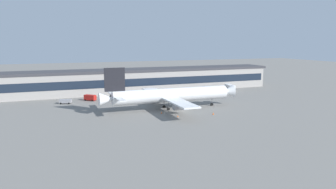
{
  "coord_description": "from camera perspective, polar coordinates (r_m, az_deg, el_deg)",
  "views": [
    {
      "loc": [
        -48.38,
        -108.67,
        25.81
      ],
      "look_at": [
        -2.36,
        9.26,
        5.0
      ],
      "focal_mm": 34.74,
      "sensor_mm": 36.0,
      "label": 1
    }
  ],
  "objects": [
    {
      "name": "crew_van",
      "position": [
        146.55,
        -13.54,
        -0.49
      ],
      "size": [
        5.29,
        5.17,
        2.55
      ],
      "color": "red",
      "rests_on": "ground_plane"
    },
    {
      "name": "pushback_tractor",
      "position": [
        142.29,
        -17.52,
        -1.12
      ],
      "size": [
        5.37,
        3.96,
        1.75
      ],
      "color": "gray",
      "rests_on": "ground_plane"
    },
    {
      "name": "terminal_building",
      "position": [
        169.97,
        -4.63,
        2.57
      ],
      "size": [
        143.11,
        17.4,
        11.72
      ],
      "color": "#9E9993",
      "rests_on": "ground_plane"
    },
    {
      "name": "stair_truck",
      "position": [
        164.48,
        7.13,
        0.93
      ],
      "size": [
        6.46,
        4.24,
        3.55
      ],
      "color": "gray",
      "rests_on": "ground_plane"
    },
    {
      "name": "airliner",
      "position": [
        124.23,
        0.28,
        -0.12
      ],
      "size": [
        54.67,
        46.65,
        16.53
      ],
      "color": "white",
      "rests_on": "ground_plane"
    },
    {
      "name": "belt_loader",
      "position": [
        148.35,
        -8.96,
        -0.35
      ],
      "size": [
        5.66,
        6.18,
        1.95
      ],
      "color": "black",
      "rests_on": "ground_plane"
    },
    {
      "name": "baggage_tug",
      "position": [
        157.95,
        2.43,
        0.32
      ],
      "size": [
        2.35,
        3.75,
        1.85
      ],
      "color": "white",
      "rests_on": "ground_plane"
    },
    {
      "name": "traffic_cone_1",
      "position": [
        116.97,
        7.94,
        -3.32
      ],
      "size": [
        0.6,
        0.6,
        0.75
      ],
      "primitive_type": "cone",
      "color": "#F2590C",
      "rests_on": "ground_plane"
    },
    {
      "name": "fuel_truck",
      "position": [
        173.15,
        10.81,
        1.23
      ],
      "size": [
        4.11,
        8.74,
        3.35
      ],
      "color": "white",
      "rests_on": "ground_plane"
    },
    {
      "name": "ground_plane",
      "position": [
        121.72,
        2.62,
        -2.92
      ],
      "size": [
        600.0,
        600.0,
        0.0
      ],
      "primitive_type": "plane",
      "color": "slate"
    },
    {
      "name": "traffic_cone_0",
      "position": [
        117.52,
        -1.14,
        -3.19
      ],
      "size": [
        0.53,
        0.53,
        0.66
      ],
      "primitive_type": "cone",
      "color": "#F2590C",
      "rests_on": "ground_plane"
    },
    {
      "name": "traffic_cone_2",
      "position": [
        112.58,
        1.73,
        -3.77
      ],
      "size": [
        0.47,
        0.47,
        0.58
      ],
      "primitive_type": "cone",
      "color": "#F2590C",
      "rests_on": "ground_plane"
    },
    {
      "name": "follow_me_car",
      "position": [
        159.6,
        -1.95,
        0.42
      ],
      "size": [
        3.79,
        4.77,
        1.85
      ],
      "color": "#2651A5",
      "rests_on": "ground_plane"
    }
  ]
}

